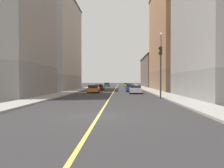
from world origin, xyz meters
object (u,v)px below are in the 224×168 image
(car_orange, at_px, (94,89))
(car_blue, at_px, (131,88))
(street_lamp_left_near, at_px, (161,58))
(building_right_corner, at_px, (0,26))
(car_yellow, at_px, (127,85))
(building_left_mid, at_px, (181,37))
(building_left_far, at_px, (161,72))
(traffic_light_left_near, at_px, (160,65))
(building_right_midblock, at_px, (49,44))
(car_silver, at_px, (135,89))
(car_teal, at_px, (107,85))
(car_maroon, at_px, (99,87))
(car_green, at_px, (130,86))

(car_orange, relative_size, car_blue, 1.00)
(street_lamp_left_near, bearing_deg, car_blue, 105.53)
(building_right_corner, relative_size, car_yellow, 3.93)
(building_left_mid, bearing_deg, car_orange, -146.54)
(building_left_far, bearing_deg, traffic_light_left_near, -99.57)
(building_right_midblock, bearing_deg, building_left_mid, 0.55)
(car_silver, bearing_deg, car_teal, 99.21)
(building_left_mid, bearing_deg, building_left_far, 90.00)
(building_left_far, xyz_separation_m, car_blue, (-11.05, -32.96, -4.22))
(street_lamp_left_near, bearing_deg, car_orange, 141.83)
(building_left_far, relative_size, car_teal, 6.39)
(car_maroon, height_order, car_silver, car_silver)
(car_yellow, bearing_deg, car_teal, -164.52)
(building_right_corner, bearing_deg, building_left_mid, 36.75)
(car_orange, height_order, car_yellow, car_orange)
(building_right_corner, height_order, car_maroon, building_right_corner)
(building_left_mid, relative_size, building_left_far, 0.92)
(car_blue, bearing_deg, building_right_midblock, 158.91)
(building_right_corner, xyz_separation_m, street_lamp_left_near, (21.01, 1.88, -4.07))
(car_maroon, height_order, car_blue, car_blue)
(car_yellow, bearing_deg, building_left_mid, -70.39)
(building_right_midblock, distance_m, car_yellow, 36.87)
(car_teal, bearing_deg, car_silver, -80.79)
(building_right_midblock, bearing_deg, street_lamp_left_near, -42.43)
(building_left_far, height_order, car_maroon, building_left_far)
(car_orange, xyz_separation_m, car_yellow, (6.64, 42.34, -0.05))
(traffic_light_left_near, bearing_deg, building_left_far, 80.43)
(building_right_midblock, height_order, street_lamp_left_near, building_right_midblock)
(building_left_far, relative_size, car_green, 6.17)
(building_left_mid, distance_m, building_left_far, 26.71)
(building_right_corner, xyz_separation_m, car_orange, (11.02, 9.74, -8.50))
(building_left_mid, height_order, car_green, building_left_mid)
(building_left_far, relative_size, car_blue, 5.70)
(building_left_mid, height_order, building_left_far, building_left_mid)
(car_yellow, xyz_separation_m, car_silver, (0.26, -44.89, 0.06))
(car_yellow, relative_size, car_silver, 1.12)
(building_left_mid, height_order, car_maroon, building_left_mid)
(building_left_mid, relative_size, car_maroon, 5.37)
(car_yellow, bearing_deg, car_blue, -90.16)
(building_left_far, bearing_deg, building_right_midblock, -137.52)
(building_left_mid, distance_m, car_yellow, 34.33)
(building_right_midblock, xyz_separation_m, car_maroon, (10.97, -0.04, -9.32))
(street_lamp_left_near, distance_m, car_orange, 13.46)
(building_right_midblock, xyz_separation_m, car_yellow, (17.66, 30.99, -9.34))
(building_right_corner, xyz_separation_m, car_silver, (17.92, 7.18, -8.50))
(building_right_midblock, bearing_deg, car_maroon, -0.23)
(car_maroon, bearing_deg, car_orange, -89.74)
(traffic_light_left_near, distance_m, car_green, 32.89)
(traffic_light_left_near, bearing_deg, car_silver, 100.67)
(car_teal, bearing_deg, street_lamp_left_near, -78.23)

